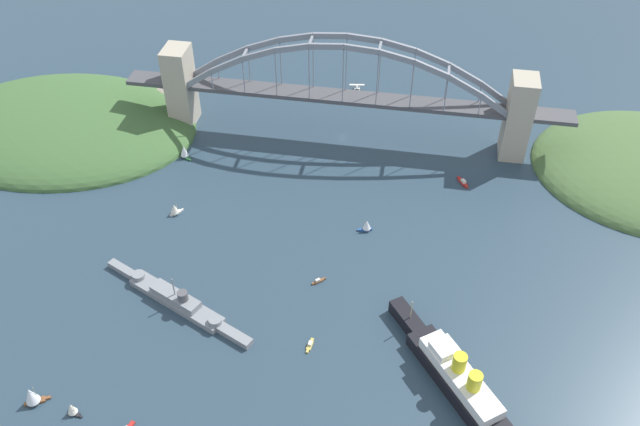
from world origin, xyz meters
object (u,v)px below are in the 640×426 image
object	(u,v)px
small_boat_0	(463,182)
small_boat_1	(72,409)
ocean_liner	(460,382)
small_boat_6	(318,281)
small_boat_7	(184,151)
harbor_arch_bridge	(344,98)
small_boat_8	(310,345)
seaplane_taxiing_near_bridge	(357,87)
small_boat_2	(367,225)
naval_cruiser	(177,300)
small_boat_3	(31,396)
small_boat_4	(175,209)

from	to	relation	value
small_boat_0	small_boat_1	size ratio (longest dim) A/B	1.35
ocean_liner	small_boat_1	xyz separation A→B (m)	(147.87, 36.41, -2.29)
small_boat_6	small_boat_7	size ratio (longest dim) A/B	0.67
small_boat_1	small_boat_6	xyz separation A→B (m)	(-82.20, -84.95, -2.56)
harbor_arch_bridge	small_boat_0	xyz separation A→B (m)	(-71.72, 33.07, -26.09)
small_boat_1	small_boat_8	distance (m)	97.66
small_boat_6	small_boat_8	size ratio (longest dim) A/B	0.77
small_boat_0	small_boat_1	distance (m)	226.16
seaplane_taxiing_near_bridge	small_boat_0	size ratio (longest dim) A/B	1.07
seaplane_taxiing_near_bridge	small_boat_2	bearing A→B (deg)	99.54
small_boat_8	small_boat_1	bearing A→B (deg)	29.41
naval_cruiser	small_boat_1	world-z (taller)	naval_cruiser
naval_cruiser	small_boat_3	xyz separation A→B (m)	(39.23, 58.66, 2.16)
small_boat_4	small_boat_6	world-z (taller)	small_boat_4
ocean_liner	seaplane_taxiing_near_bridge	world-z (taller)	ocean_liner
naval_cruiser	small_boat_2	world-z (taller)	naval_cruiser
small_boat_1	small_boat_7	bearing A→B (deg)	-86.39
small_boat_1	small_boat_8	xyz separation A→B (m)	(-85.04, -47.94, -2.63)
harbor_arch_bridge	small_boat_6	world-z (taller)	harbor_arch_bridge
harbor_arch_bridge	naval_cruiser	xyz separation A→B (m)	(54.28, 143.67, -24.36)
seaplane_taxiing_near_bridge	small_boat_6	size ratio (longest dim) A/B	1.64
small_boat_2	small_boat_3	distance (m)	169.61
small_boat_1	small_boat_7	distance (m)	168.04
small_boat_7	small_boat_6	bearing A→B (deg)	138.27
small_boat_3	small_boat_7	world-z (taller)	small_boat_3
small_boat_1	small_boat_2	size ratio (longest dim) A/B	0.90
ocean_liner	small_boat_2	distance (m)	100.12
small_boat_0	small_boat_3	xyz separation A→B (m)	(165.22, 169.26, 3.89)
ocean_liner	small_boat_6	size ratio (longest dim) A/B	13.29
seaplane_taxiing_near_bridge	small_boat_6	xyz separation A→B (m)	(-4.89, 174.30, -1.28)
small_boat_1	small_boat_2	bearing A→B (deg)	-128.81
small_boat_1	small_boat_7	size ratio (longest dim) A/B	0.76
small_boat_2	small_boat_3	bearing A→B (deg)	46.19
small_boat_1	small_boat_8	world-z (taller)	small_boat_1
small_boat_1	small_boat_4	size ratio (longest dim) A/B	0.93
small_boat_7	small_boat_0	bearing A→B (deg)	-178.75
ocean_liner	small_boat_3	distance (m)	168.85
harbor_arch_bridge	small_boat_3	bearing A→B (deg)	65.20
small_boat_3	small_boat_4	distance (m)	118.92
ocean_liner	small_boat_2	xyz separation A→B (m)	(47.88, -87.90, -2.08)
small_boat_4	small_boat_8	xyz separation A→B (m)	(-84.86, 71.57, -2.85)
naval_cruiser	small_boat_1	size ratio (longest dim) A/B	11.52
small_boat_2	small_boat_4	distance (m)	99.92
naval_cruiser	small_boat_6	size ratio (longest dim) A/B	12.99
small_boat_0	small_boat_4	distance (m)	156.42
small_boat_8	naval_cruiser	bearing A→B (deg)	-11.29
small_boat_3	small_boat_6	world-z (taller)	small_boat_3
seaplane_taxiing_near_bridge	small_boat_8	world-z (taller)	seaplane_taxiing_near_bridge
small_boat_1	small_boat_4	world-z (taller)	small_boat_4
seaplane_taxiing_near_bridge	small_boat_6	bearing A→B (deg)	91.61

